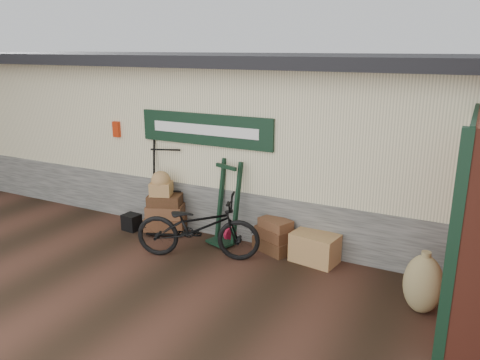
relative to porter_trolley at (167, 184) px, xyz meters
name	(u,v)px	position (x,y,z in m)	size (l,w,h in m)	color
ground	(192,257)	(1.08, -0.85, -0.88)	(80.00, 80.00, 0.00)	black
station_building	(263,134)	(1.07, 1.89, 0.74)	(14.40, 4.10, 3.20)	#4C4C47
porter_trolley	(167,184)	(0.00, 0.00, 0.00)	(0.88, 0.66, 1.76)	black
green_barrow	(227,203)	(1.29, -0.06, -0.14)	(0.53, 0.45, 1.47)	black
suitcase_stack	(274,235)	(2.17, 0.00, -0.59)	(0.66, 0.42, 0.58)	#3A2712
wicker_hamper	(315,248)	(2.91, -0.08, -0.64)	(0.72, 0.47, 0.47)	olive
black_trunk	(132,222)	(-0.59, -0.36, -0.73)	(0.30, 0.26, 0.30)	black
bicycle	(198,223)	(1.17, -0.80, -0.29)	(2.03, 0.71, 1.18)	black
burlap_sack_left	(423,284)	(4.62, -0.88, -0.48)	(0.50, 0.42, 0.80)	#917B4E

